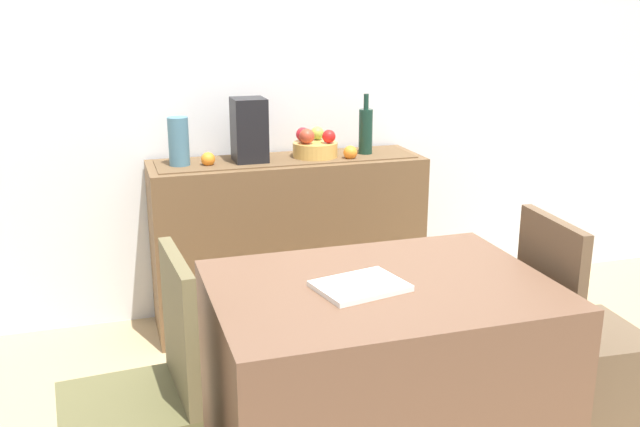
{
  "coord_description": "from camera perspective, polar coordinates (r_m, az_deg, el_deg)",
  "views": [
    {
      "loc": [
        -0.91,
        -2.48,
        1.61
      ],
      "look_at": [
        -0.03,
        0.37,
        0.74
      ],
      "focal_mm": 39.59,
      "sensor_mm": 36.0,
      "label": 1
    }
  ],
  "objects": [
    {
      "name": "sideboard_console",
      "position": [
        3.7,
        -2.58,
        -2.27
      ],
      "size": [
        1.39,
        0.42,
        0.88
      ],
      "primitive_type": "cube",
      "color": "brown",
      "rests_on": "ground"
    },
    {
      "name": "orange_loose_far",
      "position": [
        3.58,
        2.47,
        4.95
      ],
      "size": [
        0.07,
        0.07,
        0.07
      ],
      "primitive_type": "sphere",
      "color": "orange",
      "rests_on": "sideboard_console"
    },
    {
      "name": "ground_plane",
      "position": [
        3.1,
        2.56,
        -15.36
      ],
      "size": [
        6.4,
        6.4,
        0.02
      ],
      "primitive_type": "cube",
      "color": "tan",
      "rests_on": "ground"
    },
    {
      "name": "apple_front",
      "position": [
        3.58,
        0.72,
        6.25
      ],
      "size": [
        0.07,
        0.07,
        0.07
      ],
      "primitive_type": "sphere",
      "color": "red",
      "rests_on": "fruit_bowl"
    },
    {
      "name": "chair_by_corner",
      "position": [
        2.94,
        20.14,
        -12.11
      ],
      "size": [
        0.42,
        0.42,
        0.9
      ],
      "color": "brown",
      "rests_on": "ground"
    },
    {
      "name": "dining_table",
      "position": [
        2.51,
        4.76,
        -13.49
      ],
      "size": [
        1.12,
        0.8,
        0.74
      ],
      "primitive_type": "cube",
      "color": "brown",
      "rests_on": "ground"
    },
    {
      "name": "apple_right",
      "position": [
        3.56,
        -1.08,
        6.26
      ],
      "size": [
        0.08,
        0.08,
        0.08
      ],
      "primitive_type": "sphere",
      "color": "#B13D26",
      "rests_on": "fruit_bowl"
    },
    {
      "name": "open_book",
      "position": [
        2.3,
        3.26,
        -5.87
      ],
      "size": [
        0.32,
        0.26,
        0.02
      ],
      "primitive_type": "cube",
      "rotation": [
        0.0,
        0.0,
        0.21
      ],
      "color": "white",
      "rests_on": "dining_table"
    },
    {
      "name": "apple_left",
      "position": [
        3.67,
        -0.22,
        6.51
      ],
      "size": [
        0.07,
        0.07,
        0.07
      ],
      "primitive_type": "sphere",
      "color": "#90B441",
      "rests_on": "fruit_bowl"
    },
    {
      "name": "orange_loose_near_bowl",
      "position": [
        3.47,
        -9.04,
        4.36
      ],
      "size": [
        0.07,
        0.07,
        0.07
      ],
      "primitive_type": "sphere",
      "color": "orange",
      "rests_on": "sideboard_console"
    },
    {
      "name": "ceramic_vase",
      "position": [
        3.47,
        -11.35,
        5.69
      ],
      "size": [
        0.1,
        0.1,
        0.24
      ],
      "primitive_type": "cylinder",
      "color": "teal",
      "rests_on": "sideboard_console"
    },
    {
      "name": "room_wall_rear",
      "position": [
        3.78,
        -3.37,
        12.23
      ],
      "size": [
        6.4,
        0.06,
        2.7
      ],
      "primitive_type": "cube",
      "color": "silver",
      "rests_on": "ground"
    },
    {
      "name": "table_runner",
      "position": [
        3.59,
        -2.67,
        4.43
      ],
      "size": [
        1.31,
        0.32,
        0.01
      ],
      "primitive_type": "cube",
      "color": "brown",
      "rests_on": "sideboard_console"
    },
    {
      "name": "apple_center",
      "position": [
        3.63,
        -1.39,
        6.41
      ],
      "size": [
        0.07,
        0.07,
        0.07
      ],
      "primitive_type": "sphere",
      "color": "red",
      "rests_on": "fruit_bowl"
    },
    {
      "name": "fruit_bowl",
      "position": [
        3.62,
        -0.4,
        5.2
      ],
      "size": [
        0.23,
        0.23,
        0.07
      ],
      "primitive_type": "cylinder",
      "color": "gold",
      "rests_on": "table_runner"
    },
    {
      "name": "coffee_maker",
      "position": [
        3.52,
        -5.75,
        6.7
      ],
      "size": [
        0.16,
        0.18,
        0.32
      ],
      "primitive_type": "cube",
      "color": "black",
      "rests_on": "sideboard_console"
    },
    {
      "name": "wine_bottle",
      "position": [
        3.69,
        3.71,
        6.68
      ],
      "size": [
        0.07,
        0.07,
        0.32
      ],
      "color": "#163427",
      "rests_on": "sideboard_console"
    }
  ]
}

